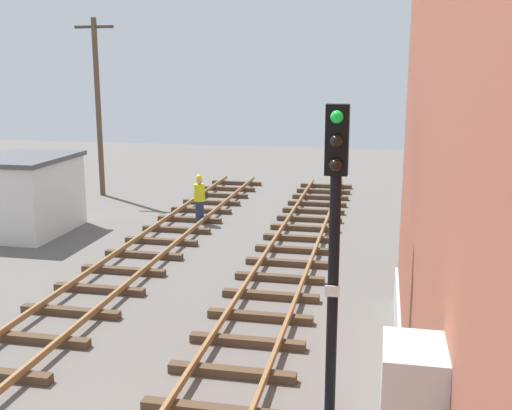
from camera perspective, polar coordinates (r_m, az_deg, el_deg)
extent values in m
cube|color=#4C3826|center=(12.41, -2.24, -15.01)|extent=(2.50, 0.24, 0.18)
cube|color=#4C3826|center=(13.63, -0.81, -12.36)|extent=(2.50, 0.24, 0.18)
cube|color=#4C3826|center=(14.88, 0.36, -10.14)|extent=(2.50, 0.24, 0.18)
cube|color=#4C3826|center=(16.16, 1.33, -8.27)|extent=(2.50, 0.24, 0.18)
cube|color=#4C3826|center=(17.46, 2.15, -6.67)|extent=(2.50, 0.24, 0.18)
cube|color=#4C3826|center=(18.77, 2.86, -5.30)|extent=(2.50, 0.24, 0.18)
cube|color=#4C3826|center=(20.09, 3.46, -4.10)|extent=(2.50, 0.24, 0.18)
cube|color=#4C3826|center=(21.42, 4.00, -3.05)|extent=(2.50, 0.24, 0.18)
cube|color=#4C3826|center=(22.76, 4.46, -2.12)|extent=(2.50, 0.24, 0.18)
cube|color=#4C3826|center=(24.11, 4.88, -1.30)|extent=(2.50, 0.24, 0.18)
cube|color=#4C3826|center=(25.46, 5.25, -0.57)|extent=(2.50, 0.24, 0.18)
cube|color=#4C3826|center=(26.82, 5.58, 0.10)|extent=(2.50, 0.24, 0.18)
cube|color=#4C3826|center=(28.18, 5.88, 0.69)|extent=(2.50, 0.24, 0.18)
cube|color=#4C3826|center=(29.55, 6.16, 1.24)|extent=(2.50, 0.24, 0.18)
cube|color=#4C3826|center=(30.92, 6.41, 1.73)|extent=(2.50, 0.24, 0.18)
cube|color=#4C3826|center=(14.54, -19.48, -11.46)|extent=(2.50, 0.24, 0.18)
cube|color=#4C3826|center=(15.80, -16.55, -9.31)|extent=(2.50, 0.24, 0.18)
cube|color=#4C3826|center=(17.10, -14.08, -7.47)|extent=(2.50, 0.24, 0.18)
cube|color=#4C3826|center=(18.45, -11.98, -5.88)|extent=(2.50, 0.24, 0.18)
cube|color=#4C3826|center=(19.83, -10.18, -4.50)|extent=(2.50, 0.24, 0.18)
cube|color=#4C3826|center=(21.24, -8.63, -3.30)|extent=(2.50, 0.24, 0.18)
cube|color=#4C3826|center=(22.67, -7.27, -2.25)|extent=(2.50, 0.24, 0.18)
cube|color=#4C3826|center=(24.12, -6.07, -1.32)|extent=(2.50, 0.24, 0.18)
cube|color=#4C3826|center=(25.58, -5.02, -0.50)|extent=(2.50, 0.24, 0.18)
cube|color=#4C3826|center=(27.06, -4.07, 0.23)|extent=(2.50, 0.24, 0.18)
cube|color=#4C3826|center=(28.54, -3.23, 0.89)|extent=(2.50, 0.24, 0.18)
cube|color=#4C3826|center=(30.04, -2.47, 1.48)|extent=(2.50, 0.24, 0.18)
cube|color=#4C3826|center=(31.54, -1.78, 2.02)|extent=(2.50, 0.24, 0.18)
cylinder|color=black|center=(10.42, 6.99, -8.62)|extent=(0.18, 0.18, 4.16)
cube|color=black|center=(9.79, 7.40, 5.90)|extent=(0.36, 0.24, 1.10)
sphere|color=#19E53F|center=(9.58, 7.38, 7.96)|extent=(0.20, 0.20, 0.20)
sphere|color=black|center=(9.61, 7.32, 5.78)|extent=(0.20, 0.20, 0.20)
sphere|color=black|center=(9.66, 7.26, 3.62)|extent=(0.20, 0.20, 0.20)
cube|color=white|center=(10.21, 6.96, -7.81)|extent=(0.24, 0.03, 0.18)
cube|color=silver|center=(4.69, 14.16, -14.76)|extent=(0.44, 0.60, 0.44)
cube|color=silver|center=(23.68, -20.27, 0.70)|extent=(2.80, 3.60, 2.60)
cube|color=#4C4C51|center=(23.45, -20.52, 4.01)|extent=(3.00, 3.80, 0.16)
cylinder|color=black|center=(27.49, -20.08, 0.18)|extent=(0.64, 0.24, 0.64)
cylinder|color=black|center=(26.02, -22.13, -0.65)|extent=(0.64, 0.24, 0.64)
cylinder|color=brown|center=(29.37, -14.18, 8.49)|extent=(0.24, 0.24, 7.93)
cube|color=#4C3D2D|center=(29.36, -14.56, 15.44)|extent=(1.80, 0.12, 0.12)
cylinder|color=#262D4C|center=(23.83, -5.15, -0.64)|extent=(0.32, 0.32, 0.85)
cylinder|color=yellow|center=(23.68, -5.19, 1.13)|extent=(0.40, 0.40, 0.65)
sphere|color=tan|center=(23.59, -5.21, 2.19)|extent=(0.24, 0.24, 0.24)
sphere|color=yellow|center=(23.57, -5.22, 2.52)|extent=(0.22, 0.22, 0.22)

